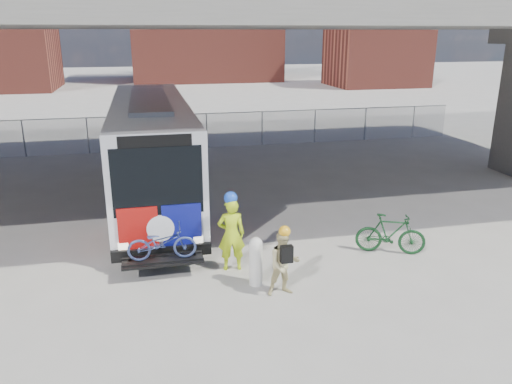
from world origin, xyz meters
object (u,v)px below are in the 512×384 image
object	(u,v)px
bus	(151,141)
cyclist_tan	(284,263)
bollard	(256,260)
bike_parked	(390,234)
cyclist_hivis	(231,233)

from	to	relation	value
bus	cyclist_tan	size ratio (longest dim) A/B	7.51
bollard	cyclist_tan	world-z (taller)	cyclist_tan
bus	bike_parked	bearing A→B (deg)	-46.53
bike_parked	cyclist_hivis	bearing A→B (deg)	113.66
bus	cyclist_tan	bearing A→B (deg)	-71.55
cyclist_tan	cyclist_hivis	bearing A→B (deg)	120.10
cyclist_tan	bollard	bearing A→B (deg)	129.65
cyclist_hivis	bike_parked	bearing A→B (deg)	-176.50
bike_parked	bollard	bearing A→B (deg)	126.96
cyclist_tan	bike_parked	distance (m)	3.84
bus	bike_parked	size ratio (longest dim) A/B	6.80
cyclist_tan	bus	bearing A→B (deg)	107.14
bus	cyclist_hivis	distance (m)	6.85
bollard	cyclist_hivis	distance (m)	1.10
cyclist_hivis	cyclist_tan	xyz separation A→B (m)	(0.95, -1.56, -0.21)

